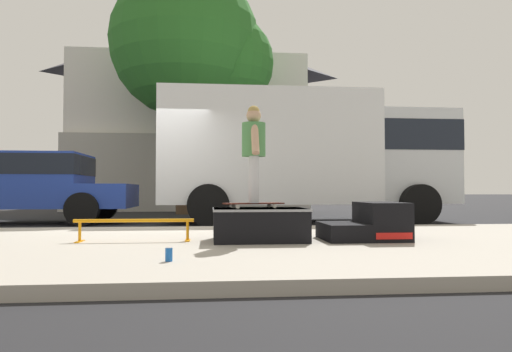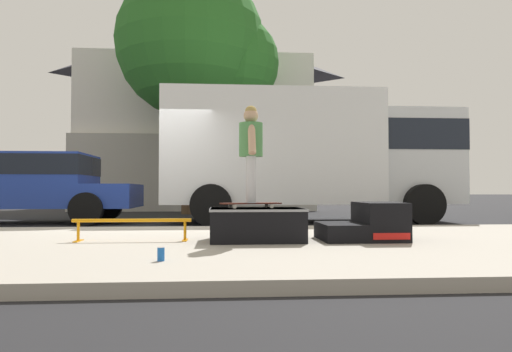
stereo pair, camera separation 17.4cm
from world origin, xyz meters
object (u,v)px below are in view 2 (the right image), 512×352
at_px(pickup_truck_blue, 21,185).
at_px(street_tree_main, 199,49).
at_px(grind_rail, 132,224).
at_px(box_truck, 310,152).
at_px(skater_kid, 251,146).
at_px(skate_box, 257,223).
at_px(kicker_ramp, 367,224).
at_px(skateboard, 251,204).
at_px(soda_can, 161,254).

bearing_deg(pickup_truck_blue, street_tree_main, 43.88).
bearing_deg(grind_rail, pickup_truck_blue, 124.58).
bearing_deg(box_truck, skater_kid, -109.02).
xyz_separation_m(skate_box, grind_rail, (-1.59, 0.10, -0.01)).
relative_size(kicker_ramp, grind_rail, 0.70).
relative_size(skateboard, street_tree_main, 0.10).
bearing_deg(grind_rail, box_truck, 56.99).
distance_m(kicker_ramp, pickup_truck_blue, 8.42).
relative_size(kicker_ramp, skater_kid, 0.83).
bearing_deg(soda_can, kicker_ramp, 33.18).
distance_m(skate_box, box_truck, 5.58).
height_order(skate_box, box_truck, box_truck).
relative_size(skateboard, pickup_truck_blue, 0.14).
height_order(grind_rail, skater_kid, skater_kid).
bearing_deg(pickup_truck_blue, box_truck, -0.73).
relative_size(grind_rail, pickup_truck_blue, 0.26).
bearing_deg(box_truck, grind_rail, -123.01).
bearing_deg(skate_box, kicker_ramp, -0.02).
xyz_separation_m(skateboard, street_tree_main, (-1.11, 8.99, 4.78)).
bearing_deg(pickup_truck_blue, skate_box, -45.58).
height_order(kicker_ramp, grind_rail, kicker_ramp).
xyz_separation_m(grind_rail, skateboard, (1.51, -0.08, 0.26)).
xyz_separation_m(grind_rail, skater_kid, (1.51, -0.08, 1.01)).
height_order(kicker_ramp, soda_can, kicker_ramp).
height_order(skateboard, pickup_truck_blue, pickup_truck_blue).
relative_size(skateboard, skater_kid, 0.64).
height_order(skater_kid, soda_can, skater_kid).
height_order(soda_can, pickup_truck_blue, pickup_truck_blue).
distance_m(skate_box, pickup_truck_blue, 7.34).
distance_m(grind_rail, box_truck, 6.17).
relative_size(grind_rail, street_tree_main, 0.19).
relative_size(grind_rail, skateboard, 1.86).
bearing_deg(street_tree_main, skater_kid, -82.94).
bearing_deg(soda_can, skater_kid, 60.27).
height_order(pickup_truck_blue, street_tree_main, street_tree_main).
xyz_separation_m(kicker_ramp, skater_kid, (-1.52, 0.02, 1.02)).
height_order(skate_box, skater_kid, skater_kid).
relative_size(skater_kid, soda_can, 9.96).
bearing_deg(skater_kid, skateboard, 135.00).
distance_m(skate_box, kicker_ramp, 1.45).
height_order(skate_box, street_tree_main, street_tree_main).
relative_size(box_truck, street_tree_main, 0.87).
bearing_deg(kicker_ramp, grind_rail, 178.14).
bearing_deg(skater_kid, soda_can, -119.73).
bearing_deg(pickup_truck_blue, soda_can, -58.88).
bearing_deg(grind_rail, skateboard, -2.91).
distance_m(skateboard, pickup_truck_blue, 7.26).
height_order(skateboard, box_truck, box_truck).
xyz_separation_m(skateboard, pickup_truck_blue, (-5.05, 5.21, 0.30)).
bearing_deg(skate_box, skater_kid, 164.10).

